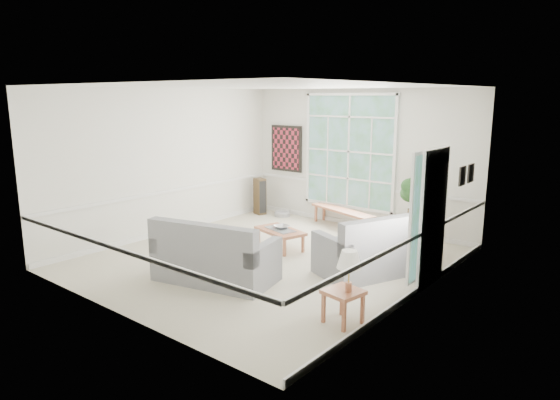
# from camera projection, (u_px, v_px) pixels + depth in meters

# --- Properties ---
(floor) EXTENTS (5.50, 6.00, 0.01)m
(floor) POSITION_uv_depth(u_px,v_px,m) (269.00, 259.00, 8.88)
(floor) COLOR #BEB69E
(floor) RESTS_ON ground
(ceiling) EXTENTS (5.50, 6.00, 0.02)m
(ceiling) POSITION_uv_depth(u_px,v_px,m) (268.00, 86.00, 8.27)
(ceiling) COLOR white
(ceiling) RESTS_ON ground
(wall_back) EXTENTS (5.50, 0.02, 3.00)m
(wall_back) POSITION_uv_depth(u_px,v_px,m) (358.00, 159.00, 10.85)
(wall_back) COLOR silver
(wall_back) RESTS_ON ground
(wall_front) EXTENTS (5.50, 0.02, 3.00)m
(wall_front) POSITION_uv_depth(u_px,v_px,m) (114.00, 204.00, 6.30)
(wall_front) COLOR silver
(wall_front) RESTS_ON ground
(wall_left) EXTENTS (0.02, 6.00, 3.00)m
(wall_left) POSITION_uv_depth(u_px,v_px,m) (167.00, 162.00, 10.28)
(wall_left) COLOR silver
(wall_left) RESTS_ON ground
(wall_right) EXTENTS (0.02, 6.00, 3.00)m
(wall_right) POSITION_uv_depth(u_px,v_px,m) (420.00, 195.00, 6.88)
(wall_right) COLOR silver
(wall_right) RESTS_ON ground
(window_back) EXTENTS (2.30, 0.08, 2.40)m
(window_back) POSITION_uv_depth(u_px,v_px,m) (349.00, 151.00, 10.92)
(window_back) COLOR white
(window_back) RESTS_ON wall_back
(entry_door) EXTENTS (0.08, 0.90, 2.10)m
(entry_door) POSITION_uv_depth(u_px,v_px,m) (432.00, 218.00, 7.45)
(entry_door) COLOR white
(entry_door) RESTS_ON floor
(door_sidelight) EXTENTS (0.08, 0.26, 1.90)m
(door_sidelight) POSITION_uv_depth(u_px,v_px,m) (415.00, 220.00, 6.95)
(door_sidelight) COLOR white
(door_sidelight) RESTS_ON wall_right
(wall_art) EXTENTS (0.90, 0.06, 1.10)m
(wall_art) POSITION_uv_depth(u_px,v_px,m) (286.00, 149.00, 12.00)
(wall_art) COLOR #581821
(wall_art) RESTS_ON wall_back
(wall_frame_near) EXTENTS (0.04, 0.26, 0.32)m
(wall_frame_near) POSITION_uv_depth(u_px,v_px,m) (462.00, 176.00, 8.22)
(wall_frame_near) COLOR black
(wall_frame_near) RESTS_ON wall_right
(wall_frame_far) EXTENTS (0.04, 0.26, 0.32)m
(wall_frame_far) POSITION_uv_depth(u_px,v_px,m) (470.00, 173.00, 8.52)
(wall_frame_far) COLOR black
(wall_frame_far) RESTS_ON wall_right
(loveseat_right) EXTENTS (1.61, 2.08, 1.00)m
(loveseat_right) POSITION_uv_depth(u_px,v_px,m) (375.00, 242.00, 8.15)
(loveseat_right) COLOR gray
(loveseat_right) RESTS_ON floor
(loveseat_front) EXTENTS (2.02, 1.36, 1.00)m
(loveseat_front) POSITION_uv_depth(u_px,v_px,m) (216.00, 249.00, 7.77)
(loveseat_front) COLOR gray
(loveseat_front) RESTS_ON floor
(coffee_table) EXTENTS (1.11, 0.80, 0.37)m
(coffee_table) POSITION_uv_depth(u_px,v_px,m) (280.00, 239.00, 9.44)
(coffee_table) COLOR #AE6546
(coffee_table) RESTS_ON floor
(pewter_bowl) EXTENTS (0.43, 0.43, 0.08)m
(pewter_bowl) POSITION_uv_depth(u_px,v_px,m) (282.00, 227.00, 9.44)
(pewter_bowl) COLOR #98999D
(pewter_bowl) RESTS_ON coffee_table
(window_bench) EXTENTS (1.79, 0.85, 0.41)m
(window_bench) POSITION_uv_depth(u_px,v_px,m) (342.00, 219.00, 10.90)
(window_bench) COLOR #AE6546
(window_bench) RESTS_ON floor
(end_table) EXTENTS (0.67, 0.67, 0.52)m
(end_table) POSITION_uv_depth(u_px,v_px,m) (419.00, 237.00, 9.33)
(end_table) COLOR #AE6546
(end_table) RESTS_ON floor
(houseplant) EXTENTS (0.70, 0.70, 1.04)m
(houseplant) POSITION_uv_depth(u_px,v_px,m) (417.00, 196.00, 9.18)
(houseplant) COLOR #22491E
(houseplant) RESTS_ON end_table
(side_table) EXTENTS (0.50, 0.50, 0.44)m
(side_table) POSITION_uv_depth(u_px,v_px,m) (343.00, 307.00, 6.33)
(side_table) COLOR #AE6546
(side_table) RESTS_ON floor
(table_lamp) EXTENTS (0.37, 0.37, 0.53)m
(table_lamp) POSITION_uv_depth(u_px,v_px,m) (349.00, 271.00, 6.19)
(table_lamp) COLOR white
(table_lamp) RESTS_ON side_table
(pet_bed) EXTENTS (0.49, 0.49, 0.12)m
(pet_bed) POSITION_uv_depth(u_px,v_px,m) (282.00, 214.00, 12.01)
(pet_bed) COLOR gray
(pet_bed) RESTS_ON floor
(floor_speaker) EXTENTS (0.33, 0.29, 0.88)m
(floor_speaker) POSITION_uv_depth(u_px,v_px,m) (260.00, 196.00, 12.17)
(floor_speaker) COLOR #43311B
(floor_speaker) RESTS_ON floor
(cat) EXTENTS (0.37, 0.31, 0.15)m
(cat) POSITION_uv_depth(u_px,v_px,m) (401.00, 231.00, 8.52)
(cat) COLOR black
(cat) RESTS_ON loveseat_right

